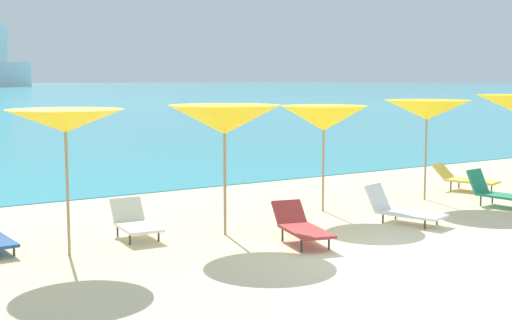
{
  "coord_description": "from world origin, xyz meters",
  "views": [
    {
      "loc": [
        -7.77,
        -7.69,
        2.81
      ],
      "look_at": [
        -0.26,
        3.89,
        1.2
      ],
      "focal_mm": 48.99,
      "sensor_mm": 36.0,
      "label": 1
    }
  ],
  "objects_px": {
    "lounge_chair_1": "(135,222)",
    "lounge_chair_5": "(301,226)",
    "lounge_chair_8": "(496,191)",
    "lounge_chair_3": "(401,209)",
    "umbrella_4": "(225,120)",
    "umbrella_3": "(65,121)",
    "umbrella_5": "(324,118)",
    "lounge_chair_9": "(464,178)",
    "umbrella_6": "(427,110)"
  },
  "relations": [
    {
      "from": "lounge_chair_1",
      "to": "lounge_chair_9",
      "type": "bearing_deg",
      "value": 6.9
    },
    {
      "from": "umbrella_5",
      "to": "lounge_chair_5",
      "type": "bearing_deg",
      "value": -135.59
    },
    {
      "from": "umbrella_3",
      "to": "lounge_chair_5",
      "type": "bearing_deg",
      "value": -20.19
    },
    {
      "from": "umbrella_6",
      "to": "lounge_chair_3",
      "type": "xyz_separation_m",
      "value": [
        -2.36,
        -1.62,
        -1.82
      ]
    },
    {
      "from": "lounge_chair_9",
      "to": "umbrella_5",
      "type": "bearing_deg",
      "value": 163.39
    },
    {
      "from": "umbrella_5",
      "to": "umbrella_6",
      "type": "height_order",
      "value": "umbrella_6"
    },
    {
      "from": "umbrella_3",
      "to": "umbrella_5",
      "type": "bearing_deg",
      "value": 7.54
    },
    {
      "from": "umbrella_5",
      "to": "lounge_chair_5",
      "type": "height_order",
      "value": "umbrella_5"
    },
    {
      "from": "umbrella_4",
      "to": "umbrella_6",
      "type": "distance_m",
      "value": 5.82
    },
    {
      "from": "lounge_chair_8",
      "to": "umbrella_4",
      "type": "bearing_deg",
      "value": 164.77
    },
    {
      "from": "umbrella_6",
      "to": "lounge_chair_1",
      "type": "xyz_separation_m",
      "value": [
        -7.25,
        0.04,
        -1.81
      ]
    },
    {
      "from": "umbrella_6",
      "to": "umbrella_4",
      "type": "bearing_deg",
      "value": -173.77
    },
    {
      "from": "lounge_chair_8",
      "to": "lounge_chair_9",
      "type": "relative_size",
      "value": 0.85
    },
    {
      "from": "umbrella_4",
      "to": "lounge_chair_9",
      "type": "height_order",
      "value": "umbrella_4"
    },
    {
      "from": "lounge_chair_3",
      "to": "umbrella_4",
      "type": "bearing_deg",
      "value": 145.88
    },
    {
      "from": "umbrella_3",
      "to": "lounge_chair_8",
      "type": "xyz_separation_m",
      "value": [
        9.34,
        -0.85,
        -1.83
      ]
    },
    {
      "from": "lounge_chair_3",
      "to": "umbrella_5",
      "type": "bearing_deg",
      "value": 88.66
    },
    {
      "from": "umbrella_5",
      "to": "lounge_chair_1",
      "type": "relative_size",
      "value": 1.69
    },
    {
      "from": "lounge_chair_1",
      "to": "lounge_chair_9",
      "type": "distance_m",
      "value": 9.06
    },
    {
      "from": "lounge_chair_1",
      "to": "lounge_chair_8",
      "type": "xyz_separation_m",
      "value": [
        7.94,
        -1.49,
        0.05
      ]
    },
    {
      "from": "umbrella_5",
      "to": "lounge_chair_9",
      "type": "height_order",
      "value": "umbrella_5"
    },
    {
      "from": "umbrella_6",
      "to": "lounge_chair_3",
      "type": "bearing_deg",
      "value": -145.44
    },
    {
      "from": "lounge_chair_8",
      "to": "lounge_chair_1",
      "type": "bearing_deg",
      "value": 161.32
    },
    {
      "from": "lounge_chair_9",
      "to": "lounge_chair_1",
      "type": "bearing_deg",
      "value": 162.94
    },
    {
      "from": "lounge_chair_5",
      "to": "lounge_chair_8",
      "type": "distance_m",
      "value": 5.75
    },
    {
      "from": "umbrella_3",
      "to": "lounge_chair_5",
      "type": "distance_m",
      "value": 4.27
    },
    {
      "from": "umbrella_4",
      "to": "umbrella_6",
      "type": "relative_size",
      "value": 1.01
    },
    {
      "from": "umbrella_5",
      "to": "lounge_chair_8",
      "type": "xyz_separation_m",
      "value": [
        3.59,
        -1.62,
        -1.66
      ]
    },
    {
      "from": "umbrella_3",
      "to": "lounge_chair_3",
      "type": "bearing_deg",
      "value": -9.32
    },
    {
      "from": "lounge_chair_3",
      "to": "lounge_chair_8",
      "type": "distance_m",
      "value": 3.06
    },
    {
      "from": "lounge_chair_5",
      "to": "lounge_chair_8",
      "type": "relative_size",
      "value": 1.14
    },
    {
      "from": "lounge_chair_3",
      "to": "lounge_chair_9",
      "type": "bearing_deg",
      "value": 7.74
    },
    {
      "from": "umbrella_3",
      "to": "lounge_chair_5",
      "type": "relative_size",
      "value": 1.42
    },
    {
      "from": "lounge_chair_8",
      "to": "lounge_chair_3",
      "type": "bearing_deg",
      "value": 175.26
    },
    {
      "from": "umbrella_3",
      "to": "lounge_chair_1",
      "type": "height_order",
      "value": "umbrella_3"
    },
    {
      "from": "umbrella_5",
      "to": "lounge_chair_3",
      "type": "height_order",
      "value": "umbrella_5"
    },
    {
      "from": "umbrella_3",
      "to": "lounge_chair_8",
      "type": "height_order",
      "value": "umbrella_3"
    },
    {
      "from": "umbrella_5",
      "to": "lounge_chair_1",
      "type": "distance_m",
      "value": 4.67
    },
    {
      "from": "umbrella_4",
      "to": "lounge_chair_5",
      "type": "bearing_deg",
      "value": -59.74
    },
    {
      "from": "lounge_chair_8",
      "to": "umbrella_3",
      "type": "bearing_deg",
      "value": 166.72
    },
    {
      "from": "lounge_chair_1",
      "to": "lounge_chair_8",
      "type": "relative_size",
      "value": 0.92
    },
    {
      "from": "lounge_chair_8",
      "to": "lounge_chair_9",
      "type": "bearing_deg",
      "value": 50.59
    },
    {
      "from": "umbrella_4",
      "to": "lounge_chair_5",
      "type": "distance_m",
      "value": 2.33
    },
    {
      "from": "lounge_chair_1",
      "to": "lounge_chair_5",
      "type": "distance_m",
      "value": 2.96
    },
    {
      "from": "lounge_chair_9",
      "to": "lounge_chair_8",
      "type": "bearing_deg",
      "value": -140.55
    },
    {
      "from": "umbrella_3",
      "to": "lounge_chair_3",
      "type": "distance_m",
      "value": 6.64
    },
    {
      "from": "umbrella_4",
      "to": "lounge_chair_8",
      "type": "height_order",
      "value": "umbrella_4"
    },
    {
      "from": "lounge_chair_3",
      "to": "lounge_chair_8",
      "type": "height_order",
      "value": "lounge_chair_8"
    },
    {
      "from": "lounge_chair_5",
      "to": "umbrella_6",
      "type": "bearing_deg",
      "value": 34.49
    },
    {
      "from": "umbrella_3",
      "to": "umbrella_6",
      "type": "xyz_separation_m",
      "value": [
        8.65,
        0.59,
        -0.06
      ]
    }
  ]
}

